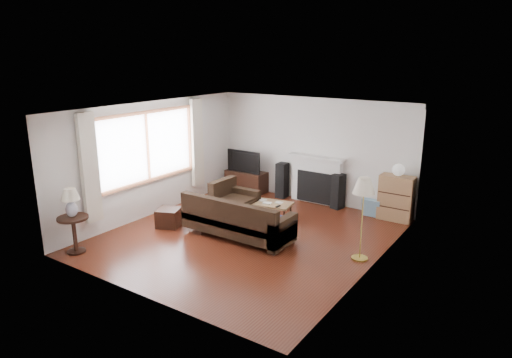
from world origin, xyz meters
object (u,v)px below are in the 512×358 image
Objects in this scene: floor_lamp at (362,219)px; side_table at (75,235)px; tv_stand at (246,181)px; sectional_sofa at (238,218)px; bookshelf at (396,198)px; coffee_table at (269,211)px.

floor_lamp is 5.10m from side_table.
tv_stand is 3.08m from sectional_sofa.
sectional_sofa is 1.62× the size of floor_lamp.
bookshelf is at bearing 0.76° from tv_stand.
tv_stand is 1.09× the size of bookshelf.
coffee_table is at bearing -146.98° from bookshelf.
tv_stand is at bearing 128.52° from coffee_table.
floor_lamp reaches higher than sectional_sofa.
tv_stand is 2.15m from coffee_table.
bookshelf is 1.01× the size of coffee_table.
bookshelf is 2.74m from coffee_table.
sectional_sofa reaches higher than coffee_table.
side_table is at bearing -130.05° from coffee_table.
bookshelf is at bearing 48.82° from side_table.
side_table is (-1.98, -3.39, 0.15)m from coffee_table.
bookshelf is 0.67× the size of floor_lamp.
floor_lamp reaches higher than bookshelf.
coffee_table is at bearing 59.68° from side_table.
floor_lamp reaches higher than coffee_table.
side_table is at bearing -94.52° from tv_stand.
sectional_sofa is 2.99m from side_table.
bookshelf reaches higher than coffee_table.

